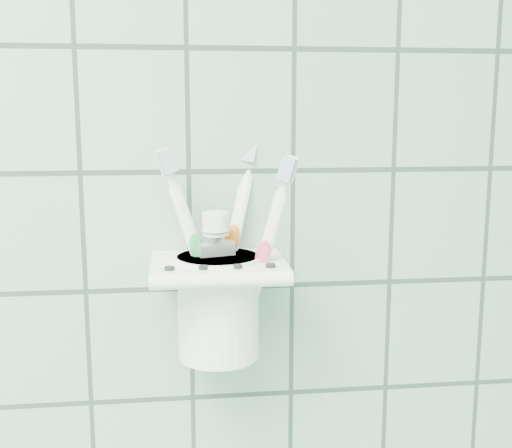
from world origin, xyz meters
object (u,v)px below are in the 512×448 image
(toothbrush_pink, at_px, (227,245))
(toothbrush_orange, at_px, (238,249))
(holder_bracket, at_px, (218,269))
(toothpaste_tube, at_px, (218,269))
(toothbrush_blue, at_px, (208,241))
(cup, at_px, (218,302))

(toothbrush_pink, distance_m, toothbrush_orange, 0.01)
(holder_bracket, height_order, toothpaste_tube, toothpaste_tube)
(toothpaste_tube, bearing_deg, toothbrush_orange, -45.73)
(toothbrush_orange, xyz_separation_m, toothpaste_tube, (-0.02, 0.01, -0.02))
(toothpaste_tube, bearing_deg, toothbrush_blue, -142.80)
(holder_bracket, bearing_deg, toothbrush_blue, -171.37)
(toothbrush_orange, bearing_deg, toothbrush_blue, -145.38)
(cup, height_order, toothbrush_pink, toothbrush_pink)
(toothbrush_orange, bearing_deg, toothbrush_pink, 179.89)
(toothbrush_blue, bearing_deg, toothbrush_pink, 48.19)
(holder_bracket, distance_m, cup, 0.03)
(holder_bracket, xyz_separation_m, toothbrush_orange, (0.02, 0.00, 0.02))
(toothpaste_tube, bearing_deg, holder_bracket, -110.21)
(toothbrush_orange, bearing_deg, toothpaste_tube, 178.81)
(toothbrush_pink, xyz_separation_m, toothbrush_orange, (0.01, -0.01, -0.00))
(toothbrush_pink, relative_size, toothbrush_blue, 0.96)
(cup, distance_m, toothbrush_blue, 0.06)
(holder_bracket, distance_m, toothbrush_pink, 0.02)
(holder_bracket, height_order, toothbrush_pink, toothbrush_pink)
(toothbrush_pink, xyz_separation_m, toothbrush_blue, (-0.02, -0.01, 0.01))
(holder_bracket, bearing_deg, toothbrush_orange, 4.61)
(toothbrush_orange, bearing_deg, holder_bracket, -146.69)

